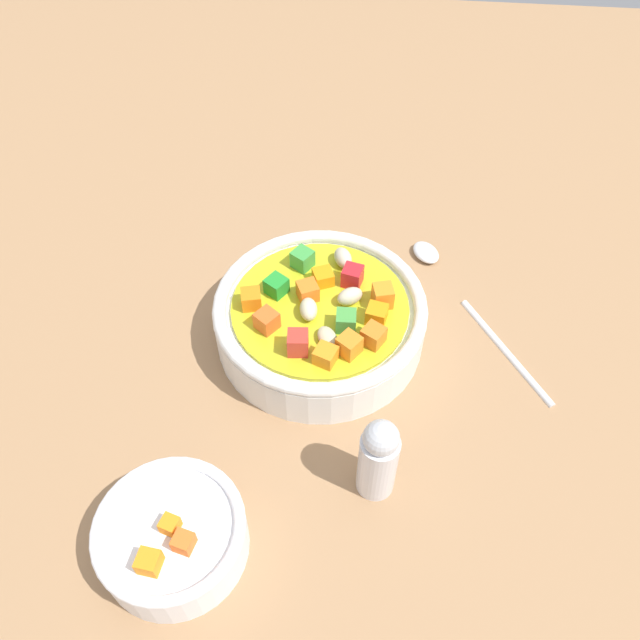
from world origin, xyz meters
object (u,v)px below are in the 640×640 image
spoon (458,291)px  pepper_shaker (378,458)px  soup_bowl_main (320,318)px  side_bowl_small (172,536)px

spoon → pepper_shaker: 22.06cm
soup_bowl_main → side_bowl_small: size_ratio=1.76×
spoon → soup_bowl_main: bearing=85.1°
spoon → side_bowl_small: bearing=109.6°
soup_bowl_main → spoon: bearing=117.4°
soup_bowl_main → spoon: 14.51cm
spoon → pepper_shaker: bearing=128.6°
soup_bowl_main → side_bowl_small: soup_bowl_main is taller
soup_bowl_main → side_bowl_small: 21.97cm
spoon → side_bowl_small: size_ratio=1.79×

